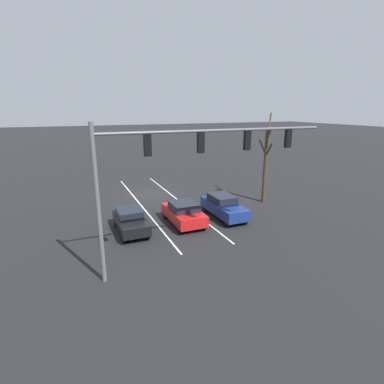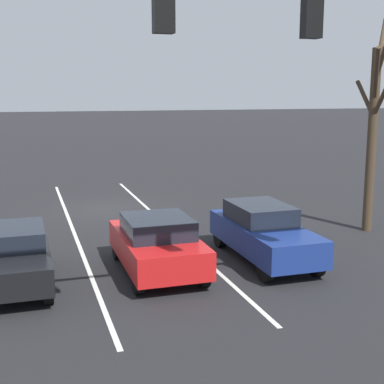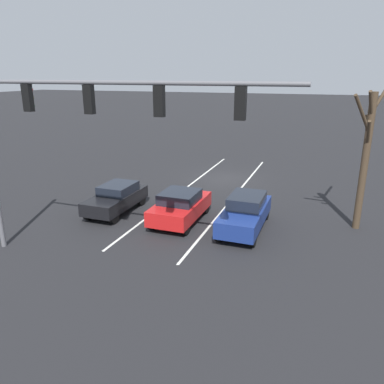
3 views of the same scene
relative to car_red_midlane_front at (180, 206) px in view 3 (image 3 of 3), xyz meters
name	(u,v)px [view 3 (image 3 of 3)]	position (x,y,z in m)	size (l,w,h in m)	color
ground_plane	(224,178)	(0.10, -8.38, -0.79)	(240.00, 240.00, 0.00)	black
lane_stripe_left_divider	(236,195)	(-1.55, -5.09, -0.79)	(0.12, 18.56, 0.01)	silver
lane_stripe_center_divider	(185,189)	(1.76, -5.09, -0.79)	(0.12, 18.56, 0.01)	silver
car_red_midlane_front	(180,206)	(0.00, 0.00, 0.00)	(1.91, 4.03, 1.54)	red
car_navy_leftlane_front	(245,212)	(-3.19, -0.15, 0.03)	(1.72, 4.49, 1.60)	navy
car_black_rightlane_front	(116,198)	(3.64, -0.09, -0.02)	(1.71, 4.03, 1.46)	black
traffic_signal_gantry	(72,119)	(1.89, 5.17, 4.67)	(11.93, 0.37, 7.20)	slate
bare_tree_near	(366,152)	(-8.10, -2.06, 2.84)	(1.97, 2.30, 7.36)	#423323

